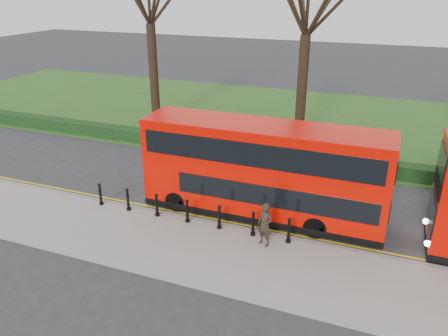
% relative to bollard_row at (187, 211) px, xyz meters
% --- Properties ---
extents(ground, '(120.00, 120.00, 0.00)m').
position_rel_bollard_row_xyz_m(ground, '(0.22, 1.35, -0.65)').
color(ground, '#28282B').
rests_on(ground, ground).
extents(pavement, '(60.00, 4.00, 0.15)m').
position_rel_bollard_row_xyz_m(pavement, '(0.22, -1.65, -0.58)').
color(pavement, gray).
rests_on(pavement, ground).
extents(kerb, '(60.00, 0.25, 0.16)m').
position_rel_bollard_row_xyz_m(kerb, '(0.22, 0.35, -0.58)').
color(kerb, slate).
rests_on(kerb, ground).
extents(grass_verge, '(60.00, 18.00, 0.06)m').
position_rel_bollard_row_xyz_m(grass_verge, '(0.22, 16.35, -0.62)').
color(grass_verge, '#294C19').
rests_on(grass_verge, ground).
extents(hedge, '(60.00, 0.90, 0.80)m').
position_rel_bollard_row_xyz_m(hedge, '(0.22, 8.15, -0.25)').
color(hedge, black).
rests_on(hedge, ground).
extents(yellow_line_outer, '(60.00, 0.10, 0.01)m').
position_rel_bollard_row_xyz_m(yellow_line_outer, '(0.22, 0.65, -0.64)').
color(yellow_line_outer, yellow).
rests_on(yellow_line_outer, ground).
extents(yellow_line_inner, '(60.00, 0.10, 0.01)m').
position_rel_bollard_row_xyz_m(yellow_line_inner, '(0.22, 0.85, -0.64)').
color(yellow_line_inner, yellow).
rests_on(yellow_line_inner, ground).
extents(bollard_row, '(8.72, 0.15, 1.00)m').
position_rel_bollard_row_xyz_m(bollard_row, '(0.00, 0.00, 0.00)').
color(bollard_row, black).
rests_on(bollard_row, pavement).
extents(bus_lead, '(10.28, 2.36, 4.09)m').
position_rel_bollard_row_xyz_m(bus_lead, '(2.61, 1.98, 1.41)').
color(bus_lead, '#D10A00').
rests_on(bus_lead, ground).
extents(pedestrian, '(0.74, 0.62, 1.74)m').
position_rel_bollard_row_xyz_m(pedestrian, '(3.46, -0.49, 0.37)').
color(pedestrian, black).
rests_on(pedestrian, pavement).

